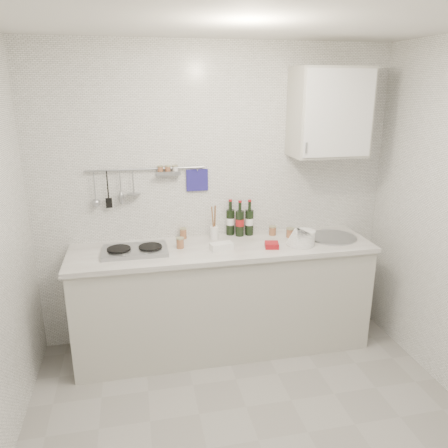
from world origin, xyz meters
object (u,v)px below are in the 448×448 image
object	(u,v)px
plate_stack_hob	(132,248)
wine_bottles	(240,218)
utensil_crock	(214,231)
wall_cabinet	(329,113)
plate_stack_sink	(302,238)

from	to	relation	value
plate_stack_hob	wine_bottles	world-z (taller)	wine_bottles
plate_stack_hob	utensil_crock	bearing A→B (deg)	9.23
plate_stack_hob	wall_cabinet	bearing A→B (deg)	1.64
utensil_crock	plate_stack_sink	bearing A→B (deg)	-21.84
plate_stack_hob	wine_bottles	bearing A→B (deg)	10.31
plate_stack_hob	plate_stack_sink	bearing A→B (deg)	-6.79
wall_cabinet	wine_bottles	world-z (taller)	wall_cabinet
plate_stack_sink	wine_bottles	size ratio (longest dim) A/B	0.80
wall_cabinet	plate_stack_hob	size ratio (longest dim) A/B	2.52
wine_bottles	plate_stack_hob	bearing A→B (deg)	-169.69
plate_stack_sink	utensil_crock	world-z (taller)	utensil_crock
plate_stack_sink	plate_stack_hob	bearing A→B (deg)	173.21
plate_stack_hob	utensil_crock	world-z (taller)	utensil_crock
wall_cabinet	plate_stack_hob	xyz separation A→B (m)	(-1.62, -0.05, -1.02)
wine_bottles	plate_stack_sink	bearing A→B (deg)	-36.59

